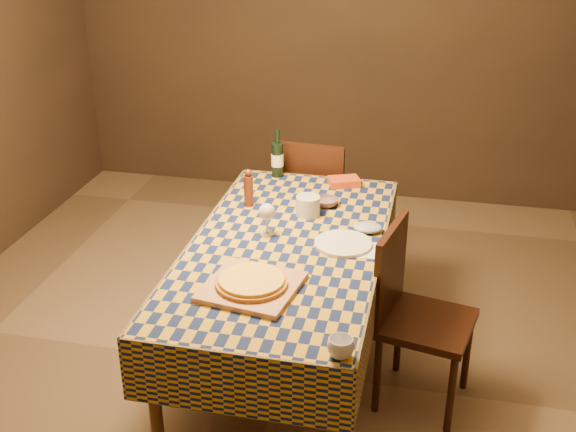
{
  "coord_description": "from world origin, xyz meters",
  "views": [
    {
      "loc": [
        0.68,
        -3.06,
        2.4
      ],
      "look_at": [
        0.0,
        0.05,
        0.9
      ],
      "focal_mm": 45.0,
      "sensor_mm": 36.0,
      "label": 1
    }
  ],
  "objects_px": {
    "dining_table": "(286,258)",
    "white_plate": "(343,244)",
    "chair_far": "(315,199)",
    "pizza": "(252,281)",
    "cutting_board": "(252,287)",
    "chair_right": "(411,307)",
    "bowl": "(326,202)",
    "wine_bottle": "(277,159)"
  },
  "relations": [
    {
      "from": "pizza",
      "to": "white_plate",
      "type": "distance_m",
      "value": 0.6
    },
    {
      "from": "wine_bottle",
      "to": "dining_table",
      "type": "bearing_deg",
      "value": -74.26
    },
    {
      "from": "white_plate",
      "to": "chair_far",
      "type": "relative_size",
      "value": 0.3
    },
    {
      "from": "white_plate",
      "to": "chair_far",
      "type": "bearing_deg",
      "value": 107.39
    },
    {
      "from": "pizza",
      "to": "wine_bottle",
      "type": "height_order",
      "value": "wine_bottle"
    },
    {
      "from": "dining_table",
      "to": "pizza",
      "type": "xyz_separation_m",
      "value": [
        -0.05,
        -0.45,
        0.12
      ]
    },
    {
      "from": "cutting_board",
      "to": "wine_bottle",
      "type": "bearing_deg",
      "value": 98.27
    },
    {
      "from": "wine_bottle",
      "to": "chair_far",
      "type": "height_order",
      "value": "wine_bottle"
    },
    {
      "from": "chair_far",
      "to": "chair_right",
      "type": "bearing_deg",
      "value": -59.55
    },
    {
      "from": "dining_table",
      "to": "chair_right",
      "type": "relative_size",
      "value": 1.98
    },
    {
      "from": "dining_table",
      "to": "chair_far",
      "type": "distance_m",
      "value": 1.14
    },
    {
      "from": "cutting_board",
      "to": "dining_table",
      "type": "bearing_deg",
      "value": 83.31
    },
    {
      "from": "bowl",
      "to": "chair_far",
      "type": "xyz_separation_m",
      "value": [
        -0.18,
        0.63,
        -0.27
      ]
    },
    {
      "from": "dining_table",
      "to": "bowl",
      "type": "distance_m",
      "value": 0.52
    },
    {
      "from": "white_plate",
      "to": "chair_right",
      "type": "xyz_separation_m",
      "value": [
        0.35,
        -0.1,
        -0.26
      ]
    },
    {
      "from": "wine_bottle",
      "to": "chair_far",
      "type": "bearing_deg",
      "value": 55.47
    },
    {
      "from": "chair_far",
      "to": "wine_bottle",
      "type": "bearing_deg",
      "value": -124.53
    },
    {
      "from": "dining_table",
      "to": "white_plate",
      "type": "relative_size",
      "value": 6.53
    },
    {
      "from": "pizza",
      "to": "chair_far",
      "type": "relative_size",
      "value": 0.44
    },
    {
      "from": "cutting_board",
      "to": "wine_bottle",
      "type": "relative_size",
      "value": 1.33
    },
    {
      "from": "pizza",
      "to": "chair_right",
      "type": "xyz_separation_m",
      "value": [
        0.68,
        0.4,
        -0.29
      ]
    },
    {
      "from": "cutting_board",
      "to": "white_plate",
      "type": "height_order",
      "value": "cutting_board"
    },
    {
      "from": "wine_bottle",
      "to": "bowl",
      "type": "bearing_deg",
      "value": -45.73
    },
    {
      "from": "wine_bottle",
      "to": "chair_right",
      "type": "bearing_deg",
      "value": -46.21
    },
    {
      "from": "cutting_board",
      "to": "chair_right",
      "type": "xyz_separation_m",
      "value": [
        0.68,
        0.4,
        -0.26
      ]
    },
    {
      "from": "cutting_board",
      "to": "wine_bottle",
      "type": "distance_m",
      "value": 1.33
    },
    {
      "from": "dining_table",
      "to": "cutting_board",
      "type": "height_order",
      "value": "cutting_board"
    },
    {
      "from": "dining_table",
      "to": "white_plate",
      "type": "bearing_deg",
      "value": 10.71
    },
    {
      "from": "white_plate",
      "to": "dining_table",
      "type": "bearing_deg",
      "value": -169.29
    },
    {
      "from": "bowl",
      "to": "wine_bottle",
      "type": "relative_size",
      "value": 0.46
    },
    {
      "from": "white_plate",
      "to": "chair_right",
      "type": "height_order",
      "value": "chair_right"
    },
    {
      "from": "cutting_board",
      "to": "chair_far",
      "type": "height_order",
      "value": "chair_far"
    },
    {
      "from": "pizza",
      "to": "white_plate",
      "type": "xyz_separation_m",
      "value": [
        0.33,
        0.5,
        -0.03
      ]
    },
    {
      "from": "wine_bottle",
      "to": "chair_far",
      "type": "distance_m",
      "value": 0.48
    },
    {
      "from": "wine_bottle",
      "to": "white_plate",
      "type": "bearing_deg",
      "value": -57.41
    },
    {
      "from": "dining_table",
      "to": "chair_right",
      "type": "bearing_deg",
      "value": -4.2
    },
    {
      "from": "cutting_board",
      "to": "chair_far",
      "type": "relative_size",
      "value": 0.42
    },
    {
      "from": "white_plate",
      "to": "bowl",
      "type": "bearing_deg",
      "value": 109.82
    },
    {
      "from": "chair_far",
      "to": "chair_right",
      "type": "xyz_separation_m",
      "value": [
        0.69,
        -1.17,
        0.0
      ]
    },
    {
      "from": "chair_right",
      "to": "dining_table",
      "type": "bearing_deg",
      "value": 175.8
    },
    {
      "from": "chair_far",
      "to": "bowl",
      "type": "bearing_deg",
      "value": -74.36
    },
    {
      "from": "dining_table",
      "to": "bowl",
      "type": "relative_size",
      "value": 13.77
    }
  ]
}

